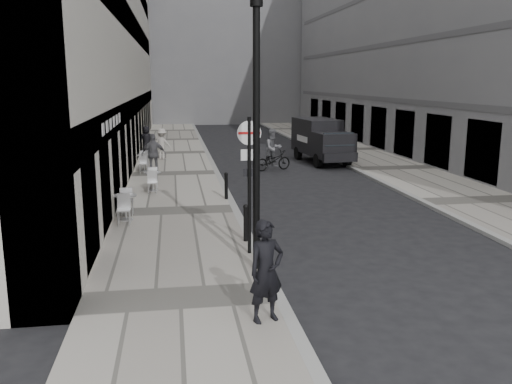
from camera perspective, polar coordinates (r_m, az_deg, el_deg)
ground at (r=9.19m, az=5.54°, el=-17.37°), size 120.00×120.00×0.00m
sidewalk at (r=26.15m, az=-8.51°, el=1.86°), size 4.00×60.00×0.12m
far_sidewalk at (r=28.39m, az=14.29°, el=2.39°), size 4.00×60.00×0.12m
building_far at (r=64.21m, az=-5.80°, el=17.45°), size 24.00×16.00×22.00m
walking_man at (r=9.89m, az=1.09°, el=-8.34°), size 0.81×0.67×1.90m
sign_post at (r=13.44m, az=-0.72°, el=2.63°), size 0.60×0.09×3.47m
lamppost at (r=12.16m, az=0.04°, el=7.58°), size 0.28×0.28×6.24m
bollard_near at (r=14.84m, az=-1.08°, el=-3.38°), size 0.13×0.13×0.96m
bollard_far at (r=20.13m, az=-3.16°, el=0.57°), size 0.13×0.13×0.94m
panel_van at (r=30.07m, az=6.84°, el=5.62°), size 2.36×5.20×2.37m
cyclist at (r=27.26m, az=1.81°, el=3.98°), size 2.05×1.27×2.08m
pedestrian_a at (r=25.84m, az=-10.72°, el=3.95°), size 1.18×0.64×1.91m
pedestrian_b at (r=30.78m, az=-9.87°, el=5.01°), size 1.26×0.97×1.72m
pedestrian_c at (r=33.23m, az=-11.42°, el=5.39°), size 0.83×0.55×1.68m
cafe_table_near at (r=17.56m, az=-13.59°, el=-1.36°), size 0.73×1.66×0.94m
cafe_table_mid at (r=22.00m, az=-10.82°, el=1.28°), size 0.69×1.55×0.88m
cafe_table_far at (r=26.83m, az=-11.70°, el=3.17°), size 0.74×1.68×0.96m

